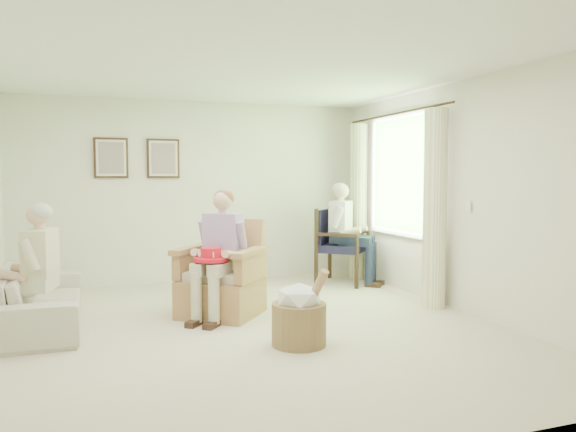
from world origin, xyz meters
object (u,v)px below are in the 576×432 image
Objects in this scene: wood_armchair at (340,243)px; sofa at (40,298)px; wicker_armchair at (220,285)px; person_dark at (345,226)px; person_wicker at (223,245)px; hatbox at (299,314)px; red_hat at (211,256)px; person_sofa at (36,262)px.

wood_armchair is 4.08m from sofa.
wicker_armchair is 2.45m from wood_armchair.
wood_armchair is at bearing 41.72° from person_dark.
hatbox is (0.42, -1.21, -0.51)m from person_wicker.
wood_armchair reaches higher than hatbox.
hatbox is (2.26, -1.49, -0.01)m from sofa.
person_wicker reaches higher than red_hat.
wicker_armchair is 0.84× the size of person_sofa.
person_dark is 2.64m from red_hat.
person_wicker reaches higher than wicker_armchair.
wicker_armchair is 0.74× the size of person_dark.
person_wicker is at bearing 163.44° from person_dark.
sofa is (-1.84, 0.15, -0.04)m from wicker_armchair.
person_sofa is (-3.90, -1.31, -0.13)m from person_dark.
person_dark is (0.00, -0.17, 0.26)m from wood_armchair.
person_sofa is at bearing 176.12° from red_hat.
person_wicker is at bearing 166.80° from wood_armchair.
person_wicker is 3.71× the size of red_hat.
wicker_armchair is 0.77× the size of person_wicker.
person_dark reaches higher than wood_armchair.
person_dark is at bearing 70.65° from person_wicker.
person_dark reaches higher than red_hat.
hatbox is (-1.64, -2.66, -0.29)m from wood_armchair.
hatbox is at bearing -123.51° from sofa.
sofa is at bearing -149.83° from person_wicker.
hatbox is at bearing 76.69° from person_sofa.
sofa is at bearing 146.49° from hatbox.
wicker_armchair is 1.89m from person_sofa.
person_dark is at bearing -138.28° from wood_armchair.
hatbox reaches higher than sofa.
person_sofa is at bearing 152.47° from hatbox.
wicker_armchair is 2.40m from person_dark.
person_sofa is at bearing 152.49° from wood_armchair.
red_hat is at bearing 118.59° from hatbox.
red_hat is at bearing 100.35° from person_sofa.
person_wicker is at bearing 105.28° from person_sofa.
hatbox is at bearing -170.00° from wood_armchair.
wicker_armchair reaches higher than sofa.
person_dark reaches higher than person_sofa.
person_dark is at bearing -75.78° from sofa.
sofa is 1.78m from red_hat.
person_dark is at bearing 67.78° from wicker_armchair.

